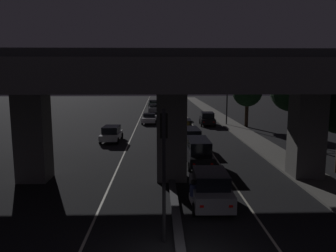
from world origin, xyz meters
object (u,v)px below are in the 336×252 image
Objects in this scene: car_taxi_yellow_third at (191,138)px; car_white_second_oncoming at (149,118)px; motorcycle_black_filtering_far at (177,142)px; car_silver_lead at (210,188)px; pedestrian_on_sidewalk at (312,158)px; car_black_second at (199,151)px; motorcycle_white_filtering_near at (193,197)px; car_dark_red_fourth at (184,126)px; car_dark_green_fourth_oncoming at (153,104)px; motorcycle_red_filtering_mid at (178,165)px; car_black_sixth at (178,114)px; street_lamp at (225,90)px; car_white_lead_oncoming at (111,133)px; car_black_fifth at (207,119)px; car_silver_third_oncoming at (153,108)px; traffic_light_left_of_median at (164,152)px.

car_taxi_yellow_third reaches higher than car_white_second_oncoming.
car_white_second_oncoming is 2.53× the size of motorcycle_black_filtering_far.
pedestrian_on_sidewalk reaches higher than car_silver_lead.
car_black_second reaches higher than motorcycle_white_filtering_near.
car_white_second_oncoming is (-3.94, 29.90, -0.21)m from car_silver_lead.
car_dark_red_fourth reaches higher than car_dark_green_fourth_oncoming.
motorcycle_white_filtering_near is 0.96× the size of motorcycle_red_filtering_mid.
car_dark_green_fourth_oncoming is (-3.80, 53.69, -0.12)m from car_silver_lead.
car_black_sixth is 20.89m from motorcycle_black_filtering_far.
pedestrian_on_sidewalk is at bearing -138.48° from car_taxi_yellow_third.
street_lamp is 1.96× the size of car_white_lead_oncoming.
street_lamp is 28.54m from car_silver_lead.
car_taxi_yellow_third is at bearing -8.62° from motorcycle_white_filtering_near.
car_white_second_oncoming is at bearing 12.28° from car_taxi_yellow_third.
car_black_fifth is at bearing 175.20° from street_lamp.
car_dark_red_fourth is at bearing -10.44° from motorcycle_red_filtering_mid.
car_silver_lead reaches higher than car_silver_third_oncoming.
car_silver_third_oncoming is (-7.54, 15.69, -0.12)m from car_black_fifth.
car_black_sixth is at bearing -2.46° from car_taxi_yellow_third.
car_black_second is 1.12× the size of car_black_fifth.
motorcycle_white_filtering_near is (-7.18, -28.08, -4.09)m from street_lamp.
traffic_light_left_of_median is at bearing 174.74° from car_dark_red_fourth.
car_silver_third_oncoming is (-3.88, 30.03, -0.19)m from car_taxi_yellow_third.
car_black_sixth is 28.57m from motorcycle_red_filtering_mid.
car_black_second reaches higher than car_taxi_yellow_third.
car_silver_lead is at bearing 176.68° from car_taxi_yellow_third.
car_taxi_yellow_third is 1.01× the size of car_silver_third_oncoming.
car_black_sixth is 18.95m from car_white_lead_oncoming.
car_black_second is at bearing -106.60° from street_lamp.
car_dark_green_fourth_oncoming is 2.55× the size of pedestrian_on_sidewalk.
car_silver_lead reaches higher than car_black_sixth.
motorcycle_red_filtering_mid is (-1.33, 5.62, -0.32)m from car_silver_lead.
car_white_lead_oncoming is (-7.74, -4.58, -0.02)m from car_dark_red_fourth.
car_black_second is at bearing -178.97° from car_dark_red_fourth.
car_white_lead_oncoming is at bearing 40.26° from car_black_second.
pedestrian_on_sidewalk is at bearing -85.91° from street_lamp.
street_lamp is at bearing -24.94° from car_taxi_yellow_third.
car_silver_lead is 0.93× the size of car_black_fifth.
car_black_sixth is 29.54m from pedestrian_on_sidewalk.
car_black_sixth is at bearing 131.67° from street_lamp.
car_black_fifth is 1.02× the size of car_black_sixth.
car_white_second_oncoming is 30.55m from motorcycle_white_filtering_near.
car_white_second_oncoming is at bearing -2.68° from car_silver_third_oncoming.
car_white_lead_oncoming is at bearing 24.74° from car_silver_lead.
traffic_light_left_of_median is at bearing 168.87° from car_taxi_yellow_third.
car_black_fifth is at bearing 77.44° from car_white_second_oncoming.
car_dark_green_fourth_oncoming is at bearing 91.38° from traffic_light_left_of_median.
car_taxi_yellow_third is at bearing 6.13° from car_silver_third_oncoming.
traffic_light_left_of_median is 11.97m from car_black_second.
car_black_fifth is (3.61, 20.01, -0.12)m from car_black_second.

